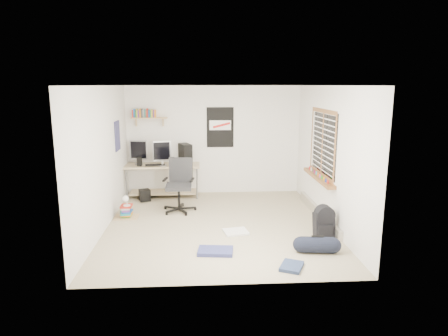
{
  "coord_description": "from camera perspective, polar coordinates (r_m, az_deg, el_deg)",
  "views": [
    {
      "loc": [
        -0.29,
        -6.94,
        2.51
      ],
      "look_at": [
        0.12,
        0.22,
        1.01
      ],
      "focal_mm": 32.0,
      "sensor_mm": 36.0,
      "label": 1
    }
  ],
  "objects": [
    {
      "name": "window",
      "position": [
        7.65,
        13.79,
        3.49
      ],
      "size": [
        0.1,
        1.5,
        1.26
      ],
      "primitive_type": "cube",
      "color": "brown",
      "rests_on": "right_wall"
    },
    {
      "name": "back_wall",
      "position": [
        9.28,
        -1.48,
        3.99
      ],
      "size": [
        4.0,
        0.01,
        2.5
      ],
      "primitive_type": "cube",
      "color": "silver",
      "rests_on": "ground"
    },
    {
      "name": "keyboard",
      "position": [
        8.96,
        -9.84,
        0.44
      ],
      "size": [
        0.44,
        0.2,
        0.02
      ],
      "primitive_type": "cube",
      "rotation": [
        0.0,
        0.0,
        0.13
      ],
      "color": "black",
      "rests_on": "desk"
    },
    {
      "name": "jeans_a",
      "position": [
        6.2,
        -1.23,
        -11.78
      ],
      "size": [
        0.56,
        0.39,
        0.06
      ],
      "primitive_type": "cube",
      "rotation": [
        0.0,
        0.0,
        -0.11
      ],
      "color": "navy",
      "rests_on": "floor"
    },
    {
      "name": "monitor_right",
      "position": [
        8.92,
        -8.81,
        1.8
      ],
      "size": [
        0.41,
        0.2,
        0.44
      ],
      "primitive_type": "cube",
      "rotation": [
        0.0,
        0.0,
        0.26
      ],
      "color": "#B7B6BC",
      "rests_on": "desk"
    },
    {
      "name": "baseboard_heater",
      "position": [
        7.96,
        13.35,
        -6.24
      ],
      "size": [
        0.08,
        2.5,
        0.18
      ],
      "primitive_type": "cube",
      "color": "#B7B2A8",
      "rests_on": "floor"
    },
    {
      "name": "floor",
      "position": [
        7.39,
        -0.85,
        -8.12
      ],
      "size": [
        4.0,
        4.5,
        0.01
      ],
      "primitive_type": "cube",
      "color": "gray",
      "rests_on": "ground"
    },
    {
      "name": "speaker_left",
      "position": [
        8.96,
        -11.99,
        0.92
      ],
      "size": [
        0.11,
        0.11,
        0.19
      ],
      "primitive_type": "cube",
      "rotation": [
        0.0,
        0.0,
        -0.1
      ],
      "color": "black",
      "rests_on": "desk"
    },
    {
      "name": "right_wall",
      "position": [
        7.42,
        14.79,
        1.62
      ],
      "size": [
        0.01,
        4.5,
        2.5
      ],
      "primitive_type": "cube",
      "color": "silver",
      "rests_on": "ground"
    },
    {
      "name": "backpack",
      "position": [
        6.97,
        14.08,
        -7.94
      ],
      "size": [
        0.35,
        0.28,
        0.44
      ],
      "primitive_type": "cube",
      "rotation": [
        0.0,
        0.0,
        0.06
      ],
      "color": "black",
      "rests_on": "floor"
    },
    {
      "name": "wall_shelf",
      "position": [
        9.18,
        -10.63,
        7.04
      ],
      "size": [
        0.8,
        0.22,
        0.24
      ],
      "primitive_type": "cube",
      "color": "tan",
      "rests_on": "back_wall"
    },
    {
      "name": "tshirt",
      "position": [
        6.99,
        1.68,
        -9.09
      ],
      "size": [
        0.47,
        0.42,
        0.04
      ],
      "primitive_type": "cube",
      "rotation": [
        0.0,
        0.0,
        0.2
      ],
      "color": "silver",
      "rests_on": "floor"
    },
    {
      "name": "ceiling",
      "position": [
        6.94,
        -0.91,
        11.75
      ],
      "size": [
        4.0,
        4.5,
        0.01
      ],
      "primitive_type": "cube",
      "color": "white",
      "rests_on": "ground"
    },
    {
      "name": "duffel_bag",
      "position": [
        6.33,
        13.14,
        -10.52
      ],
      "size": [
        0.28,
        0.28,
        0.49
      ],
      "primitive_type": "cylinder",
      "rotation": [
        0.0,
        0.0,
        -0.13
      ],
      "color": "black",
      "rests_on": "floor"
    },
    {
      "name": "left_wall",
      "position": [
        7.26,
        -16.91,
        1.28
      ],
      "size": [
        0.01,
        4.5,
        2.5
      ],
      "primitive_type": "cube",
      "color": "silver",
      "rests_on": "ground"
    },
    {
      "name": "book_stack",
      "position": [
        7.95,
        -13.79,
        -5.83
      ],
      "size": [
        0.58,
        0.53,
        0.32
      ],
      "primitive_type": "cube",
      "rotation": [
        0.0,
        0.0,
        -0.41
      ],
      "color": "brown",
      "rests_on": "floor"
    },
    {
      "name": "jeans_b",
      "position": [
        5.82,
        9.64,
        -13.68
      ],
      "size": [
        0.41,
        0.46,
        0.05
      ],
      "primitive_type": "cube",
      "rotation": [
        0.0,
        0.0,
        1.13
      ],
      "color": "navy",
      "rests_on": "floor"
    },
    {
      "name": "poster_left_wall",
      "position": [
        8.37,
        -14.99,
        4.47
      ],
      "size": [
        0.02,
        0.42,
        0.6
      ],
      "primitive_type": "cube",
      "color": "navy",
      "rests_on": "left_wall"
    },
    {
      "name": "desk",
      "position": [
        9.23,
        -8.68,
        -1.77
      ],
      "size": [
        1.83,
        1.34,
        0.76
      ],
      "primitive_type": "cube",
      "rotation": [
        0.0,
        0.0,
        0.41
      ],
      "color": "tan",
      "rests_on": "floor"
    },
    {
      "name": "desk_lamp",
      "position": [
        7.86,
        -13.75,
        -4.27
      ],
      "size": [
        0.15,
        0.23,
        0.22
      ],
      "primitive_type": "cube",
      "rotation": [
        0.0,
        0.0,
        -0.09
      ],
      "color": "white",
      "rests_on": "book_stack"
    },
    {
      "name": "pc_tower",
      "position": [
        9.07,
        -5.54,
        2.07
      ],
      "size": [
        0.34,
        0.47,
        0.44
      ],
      "primitive_type": "cube",
      "rotation": [
        0.0,
        0.0,
        0.35
      ],
      "color": "black",
      "rests_on": "desk"
    },
    {
      "name": "office_chair",
      "position": [
        8.05,
        -6.49,
        -2.82
      ],
      "size": [
        0.81,
        0.81,
        1.07
      ],
      "primitive_type": "cube",
      "rotation": [
        0.0,
        0.0,
        -0.17
      ],
      "color": "#242427",
      "rests_on": "floor"
    },
    {
      "name": "poster_back_wall",
      "position": [
        9.23,
        -0.55,
        5.82
      ],
      "size": [
        0.62,
        0.03,
        0.92
      ],
      "primitive_type": "cube",
      "color": "black",
      "rests_on": "back_wall"
    },
    {
      "name": "subwoofer",
      "position": [
        8.94,
        -11.26,
        -3.81
      ],
      "size": [
        0.29,
        0.29,
        0.25
      ],
      "primitive_type": "cube",
      "rotation": [
        0.0,
        0.0,
        0.36
      ],
      "color": "black",
      "rests_on": "floor"
    },
    {
      "name": "speaker_right",
      "position": [
        8.81,
        -7.47,
        0.91
      ],
      "size": [
        0.1,
        0.1,
        0.2
      ],
      "primitive_type": "cube",
      "rotation": [
        0.0,
        0.0,
        -0.02
      ],
      "color": "black",
      "rests_on": "desk"
    },
    {
      "name": "monitor_left",
      "position": [
        9.18,
        -12.11,
        1.93
      ],
      "size": [
        0.4,
        0.16,
        0.43
      ],
      "primitive_type": "cube",
      "rotation": [
        0.0,
        0.0,
        -0.16
      ],
      "color": "#A9A9AE",
      "rests_on": "desk"
    }
  ]
}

